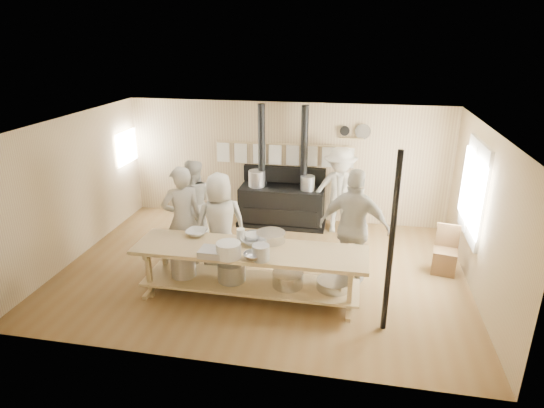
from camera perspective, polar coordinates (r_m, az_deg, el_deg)
name	(u,v)px	position (r m, az deg, el deg)	size (l,w,h in m)	color
ground	(262,269)	(8.17, -1.25, -8.21)	(7.00, 7.00, 0.00)	brown
room_shell	(261,183)	(7.53, -1.34, 2.69)	(7.00, 7.00, 7.00)	tan
window_right	(474,191)	(8.22, 24.02, 1.51)	(0.09, 1.50, 1.65)	beige
left_opening	(127,147)	(10.54, -17.77, 6.81)	(0.00, 0.90, 0.90)	white
stove	(282,202)	(9.85, 1.23, 0.31)	(1.90, 0.75, 2.60)	black
towel_rail	(285,152)	(9.81, 1.59, 6.53)	(3.00, 0.04, 0.47)	tan
back_wall_shelf	(355,134)	(9.63, 10.38, 8.69)	(0.63, 0.14, 0.32)	tan
prep_table	(249,267)	(7.15, -2.85, -7.96)	(3.60, 0.90, 0.85)	tan
support_post	(391,245)	(6.26, 14.74, -5.06)	(0.08, 0.08, 2.60)	black
cook_far_left	(183,220)	(7.94, -11.15, -1.93)	(0.69, 0.45, 1.89)	#A7A293
cook_left	(193,203)	(8.91, -9.88, 0.09)	(0.84, 0.65, 1.72)	#A7A293
cook_center	(220,224)	(7.82, -6.50, -2.47)	(0.87, 0.57, 1.78)	#A7A293
cook_right	(354,228)	(7.49, 10.29, -2.95)	(1.16, 0.48, 1.97)	#A7A293
cook_by_window	(339,190)	(9.45, 8.46, 1.69)	(1.17, 0.68, 1.82)	#A7A293
chair	(445,259)	(8.54, 20.84, -6.44)	(0.46, 0.46, 0.84)	brown
bowl_white_a	(197,232)	(7.53, -9.41, -3.54)	(0.35, 0.35, 0.09)	white
bowl_steel_a	(253,237)	(7.27, -2.34, -4.10)	(0.32, 0.32, 0.10)	silver
bowl_white_b	(254,240)	(7.15, -2.26, -4.49)	(0.45, 0.45, 0.11)	white
bowl_steel_b	(254,256)	(6.66, -2.31, -6.56)	(0.31, 0.31, 0.10)	silver
roasting_pan	(216,253)	(6.80, -7.09, -6.06)	(0.47, 0.32, 0.11)	#B2B2B7
mixing_bowl_large	(271,237)	(7.21, -0.16, -4.11)	(0.47, 0.47, 0.15)	silver
bucket_galv	(261,253)	(6.61, -1.41, -6.11)	(0.25, 0.25, 0.23)	gray
deep_bowl_enamel	(228,250)	(6.72, -5.48, -5.76)	(0.36, 0.36, 0.23)	white
pitcher	(241,235)	(7.20, -3.92, -3.93)	(0.13, 0.13, 0.21)	white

